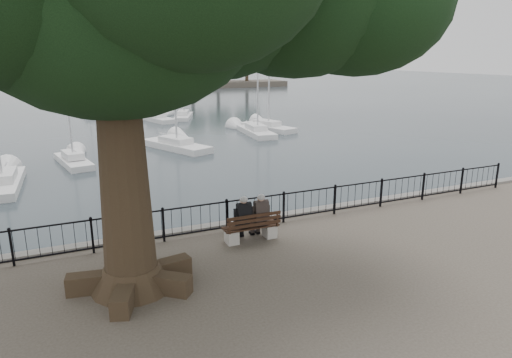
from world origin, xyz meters
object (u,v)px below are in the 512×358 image
person_right (259,217)px  lion_monument (117,90)px  person_left (242,220)px  bench (251,230)px

person_right → lion_monument: 48.38m
person_left → lion_monument: bearing=86.6°
bench → person_left: person_left is taller
person_right → lion_monument: size_ratio=0.17×
person_right → lion_monument: bearing=87.3°
person_left → person_right: bearing=-0.4°
person_left → lion_monument: lion_monument is taller
bench → person_right: 0.47m
person_left → lion_monument: 48.40m
bench → person_right: person_right is taller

